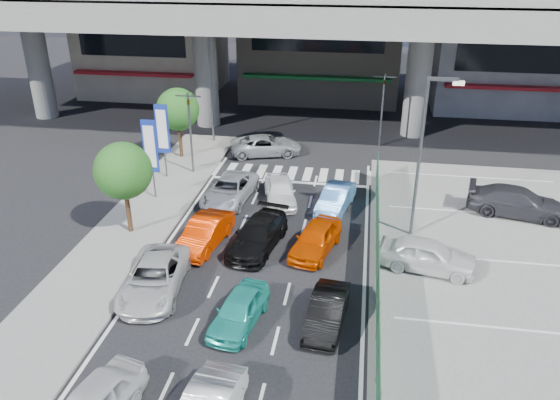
% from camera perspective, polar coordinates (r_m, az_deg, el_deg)
% --- Properties ---
extents(ground, '(120.00, 120.00, 0.00)m').
position_cam_1_polar(ground, '(23.50, -3.17, -9.41)').
color(ground, black).
rests_on(ground, ground).
extents(parking_lot, '(12.00, 28.00, 0.06)m').
position_cam_1_polar(parking_lot, '(25.64, 22.97, -8.32)').
color(parking_lot, slate).
rests_on(parking_lot, ground).
extents(sidewalk_left, '(4.00, 30.00, 0.12)m').
position_cam_1_polar(sidewalk_left, '(28.74, -15.28, -3.20)').
color(sidewalk_left, slate).
rests_on(sidewalk_left, ground).
extents(fence_run, '(0.16, 22.00, 1.80)m').
position_cam_1_polar(fence_run, '(23.45, 10.18, -7.26)').
color(fence_run, '#1E5731').
rests_on(fence_run, ground).
extents(expressway, '(64.00, 14.00, 10.75)m').
position_cam_1_polar(expressway, '(41.27, 3.21, 19.03)').
color(expressway, slate).
rests_on(expressway, ground).
extents(building_west, '(12.00, 10.90, 13.00)m').
position_cam_1_polar(building_west, '(55.09, -13.27, 17.70)').
color(building_west, '#A19882').
rests_on(building_west, ground).
extents(building_center, '(14.00, 10.90, 15.00)m').
position_cam_1_polar(building_center, '(52.26, 4.54, 18.97)').
color(building_center, gray).
rests_on(building_center, ground).
extents(building_east, '(12.00, 10.90, 12.00)m').
position_cam_1_polar(building_east, '(52.61, 22.70, 15.57)').
color(building_east, gray).
rests_on(building_east, ground).
extents(traffic_light_left, '(1.60, 1.24, 5.20)m').
position_cam_1_polar(traffic_light_left, '(33.88, -9.48, 8.92)').
color(traffic_light_left, '#595B60').
rests_on(traffic_light_left, ground).
extents(traffic_light_right, '(1.60, 1.24, 5.20)m').
position_cam_1_polar(traffic_light_right, '(38.98, 10.76, 11.01)').
color(traffic_light_right, '#595B60').
rests_on(traffic_light_right, ground).
extents(street_lamp_right, '(1.65, 0.22, 8.00)m').
position_cam_1_polar(street_lamp_right, '(26.41, 14.87, 5.50)').
color(street_lamp_right, '#595B60').
rests_on(street_lamp_right, ground).
extents(street_lamp_left, '(1.65, 0.22, 8.00)m').
position_cam_1_polar(street_lamp_left, '(39.25, -7.04, 12.62)').
color(street_lamp_left, '#595B60').
rests_on(street_lamp_left, ground).
extents(signboard_near, '(0.80, 0.14, 4.70)m').
position_cam_1_polar(signboard_near, '(30.93, -13.39, 5.24)').
color(signboard_near, '#595B60').
rests_on(signboard_near, ground).
extents(signboard_far, '(0.80, 0.14, 4.70)m').
position_cam_1_polar(signboard_far, '(33.70, -12.18, 7.04)').
color(signboard_far, '#595B60').
rests_on(signboard_far, ground).
extents(tree_near, '(2.80, 2.80, 4.80)m').
position_cam_1_polar(tree_near, '(27.34, -16.08, 2.93)').
color(tree_near, '#382314').
rests_on(tree_near, ground).
extents(tree_far, '(2.80, 2.80, 4.80)m').
position_cam_1_polar(tree_far, '(36.81, -10.63, 9.28)').
color(tree_far, '#382314').
rests_on(tree_far, ground).
extents(sedan_white_mid_left, '(2.80, 5.18, 1.38)m').
position_cam_1_polar(sedan_white_mid_left, '(23.60, -13.01, -7.92)').
color(sedan_white_mid_left, silver).
rests_on(sedan_white_mid_left, ground).
extents(taxi_teal_mid, '(2.09, 3.91, 1.27)m').
position_cam_1_polar(taxi_teal_mid, '(21.37, -4.29, -11.40)').
color(taxi_teal_mid, teal).
rests_on(taxi_teal_mid, ground).
extents(hatch_black_mid_right, '(1.66, 3.82, 1.22)m').
position_cam_1_polar(hatch_black_mid_right, '(21.35, 4.93, -11.53)').
color(hatch_black_mid_right, black).
rests_on(hatch_black_mid_right, ground).
extents(taxi_orange_left, '(2.11, 4.37, 1.38)m').
position_cam_1_polar(taxi_orange_left, '(26.54, -7.86, -3.44)').
color(taxi_orange_left, red).
rests_on(taxi_orange_left, ground).
extents(sedan_black_mid, '(2.71, 4.97, 1.37)m').
position_cam_1_polar(sedan_black_mid, '(26.16, -2.34, -3.68)').
color(sedan_black_mid, black).
rests_on(sedan_black_mid, ground).
extents(taxi_orange_right, '(2.58, 4.33, 1.38)m').
position_cam_1_polar(taxi_orange_right, '(25.88, 3.76, -4.04)').
color(taxi_orange_right, '#D03F00').
rests_on(taxi_orange_right, ground).
extents(wagon_silver_front_left, '(2.79, 5.05, 1.34)m').
position_cam_1_polar(wagon_silver_front_left, '(30.93, -5.30, 1.05)').
color(wagon_silver_front_left, '#ACADB3').
rests_on(wagon_silver_front_left, ground).
extents(sedan_white_front_mid, '(2.54, 4.32, 1.38)m').
position_cam_1_polar(sedan_white_front_mid, '(30.63, 0.01, 0.95)').
color(sedan_white_front_mid, white).
rests_on(sedan_white_front_mid, ground).
extents(kei_truck_front_right, '(2.15, 4.13, 1.29)m').
position_cam_1_polar(kei_truck_front_right, '(29.98, 5.84, 0.15)').
color(kei_truck_front_right, '#4D88D3').
rests_on(kei_truck_front_right, ground).
extents(crossing_wagon_silver, '(5.28, 3.49, 1.35)m').
position_cam_1_polar(crossing_wagon_silver, '(37.65, -1.50, 5.73)').
color(crossing_wagon_silver, '#969A9D').
rests_on(crossing_wagon_silver, ground).
extents(parked_sedan_white, '(4.57, 2.55, 1.47)m').
position_cam_1_polar(parked_sedan_white, '(25.21, 15.17, -5.56)').
color(parked_sedan_white, silver).
rests_on(parked_sedan_white, parking_lot).
extents(parked_sedan_dgrey, '(5.50, 3.12, 1.50)m').
position_cam_1_polar(parked_sedan_dgrey, '(31.73, 23.62, -0.19)').
color(parked_sedan_dgrey, '#323137').
rests_on(parked_sedan_dgrey, parking_lot).
extents(traffic_cone, '(0.36, 0.36, 0.68)m').
position_cam_1_polar(traffic_cone, '(25.09, 12.05, -6.42)').
color(traffic_cone, '#E3440C').
rests_on(traffic_cone, parking_lot).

